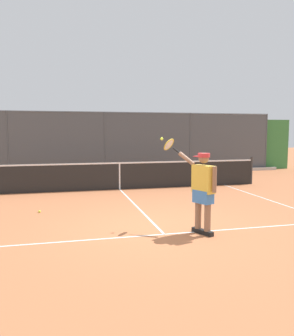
{
  "coord_description": "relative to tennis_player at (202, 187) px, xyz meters",
  "views": [
    {
      "loc": [
        1.94,
        6.97,
        2.07
      ],
      "look_at": [
        -0.3,
        -2.16,
        1.05
      ],
      "focal_mm": 36.89,
      "sensor_mm": 36.0,
      "label": 1
    }
  ],
  "objects": [
    {
      "name": "fence_backdrop",
      "position": [
        0.74,
        -10.55,
        0.36
      ],
      "size": [
        20.09,
        1.37,
        2.95
      ],
      "color": "#474C51",
      "rests_on": "ground"
    },
    {
      "name": "tennis_net",
      "position": [
        0.74,
        -5.65,
        -0.46
      ],
      "size": [
        10.45,
        0.09,
        1.07
      ],
      "color": "#2D2D2D",
      "rests_on": "ground"
    },
    {
      "name": "ground_plane",
      "position": [
        0.74,
        -0.65,
        -0.96
      ],
      "size": [
        60.0,
        60.0,
        0.0
      ],
      "primitive_type": "plane",
      "color": "#B76B42"
    },
    {
      "name": "tennis_ball_by_sideline",
      "position": [
        3.29,
        -2.65,
        -0.92
      ],
      "size": [
        0.07,
        0.07,
        0.07
      ],
      "primitive_type": "sphere",
      "color": "#D6E042",
      "rests_on": "ground"
    },
    {
      "name": "tennis_player",
      "position": [
        0.0,
        0.0,
        0.0
      ],
      "size": [
        0.86,
        1.18,
        1.93
      ],
      "rotation": [
        0.0,
        0.0,
        -1.16
      ],
      "color": "black",
      "rests_on": "ground"
    },
    {
      "name": "court_line_markings",
      "position": [
        0.74,
        0.14,
        -0.95
      ],
      "size": [
        8.13,
        10.05,
        0.01
      ],
      "color": "white",
      "rests_on": "ground"
    }
  ]
}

